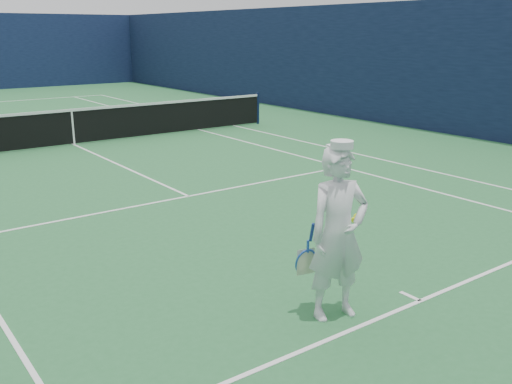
% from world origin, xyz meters
% --- Properties ---
extents(ground, '(80.00, 80.00, 0.00)m').
position_xyz_m(ground, '(0.00, 0.00, 0.00)').
color(ground, '#276837').
rests_on(ground, ground).
extents(court_markings, '(11.03, 23.83, 0.01)m').
position_xyz_m(court_markings, '(0.00, 0.00, 0.00)').
color(court_markings, white).
rests_on(court_markings, ground).
extents(windscreen_fence, '(20.12, 36.12, 4.00)m').
position_xyz_m(windscreen_fence, '(0.00, 0.00, 2.00)').
color(windscreen_fence, '#101A3D').
rests_on(windscreen_fence, ground).
extents(tennis_net, '(12.88, 0.09, 1.07)m').
position_xyz_m(tennis_net, '(0.00, 0.00, 0.55)').
color(tennis_net, '#141E4C').
rests_on(tennis_net, ground).
extents(tennis_player, '(0.79, 0.64, 1.99)m').
position_xyz_m(tennis_player, '(-1.05, -11.53, 0.97)').
color(tennis_player, white).
rests_on(tennis_player, ground).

